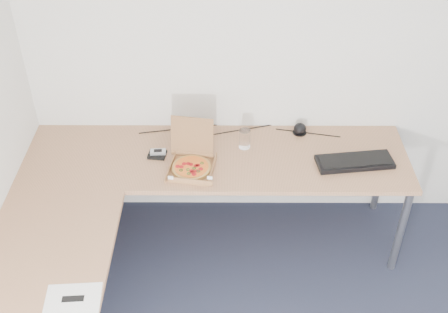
{
  "coord_description": "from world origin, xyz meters",
  "views": [
    {
      "loc": [
        -0.44,
        -1.51,
        2.99
      ],
      "look_at": [
        -0.45,
        1.28,
        0.82
      ],
      "focal_mm": 45.41,
      "sensor_mm": 36.0,
      "label": 1
    }
  ],
  "objects_px": {
    "drinking_glass": "(245,139)",
    "wallet": "(157,154)",
    "pizza_box": "(192,164)",
    "desk": "(161,204)",
    "keyboard": "(355,162)"
  },
  "relations": [
    {
      "from": "keyboard",
      "to": "pizza_box",
      "type": "bearing_deg",
      "value": 175.62
    },
    {
      "from": "keyboard",
      "to": "wallet",
      "type": "relative_size",
      "value": 4.3
    },
    {
      "from": "drinking_glass",
      "to": "wallet",
      "type": "bearing_deg",
      "value": -170.29
    },
    {
      "from": "pizza_box",
      "to": "desk",
      "type": "bearing_deg",
      "value": -110.36
    },
    {
      "from": "pizza_box",
      "to": "drinking_glass",
      "type": "xyz_separation_m",
      "value": [
        0.34,
        0.23,
        0.03
      ]
    },
    {
      "from": "drinking_glass",
      "to": "wallet",
      "type": "relative_size",
      "value": 1.18
    },
    {
      "from": "pizza_box",
      "to": "wallet",
      "type": "relative_size",
      "value": 2.83
    },
    {
      "from": "drinking_glass",
      "to": "pizza_box",
      "type": "bearing_deg",
      "value": -145.97
    },
    {
      "from": "wallet",
      "to": "pizza_box",
      "type": "bearing_deg",
      "value": -21.44
    },
    {
      "from": "drinking_glass",
      "to": "keyboard",
      "type": "height_order",
      "value": "drinking_glass"
    },
    {
      "from": "pizza_box",
      "to": "wallet",
      "type": "distance_m",
      "value": 0.27
    },
    {
      "from": "desk",
      "to": "keyboard",
      "type": "xyz_separation_m",
      "value": [
        1.21,
        0.35,
        0.04
      ]
    },
    {
      "from": "desk",
      "to": "keyboard",
      "type": "relative_size",
      "value": 5.13
    },
    {
      "from": "drinking_glass",
      "to": "wallet",
      "type": "height_order",
      "value": "drinking_glass"
    },
    {
      "from": "desk",
      "to": "pizza_box",
      "type": "distance_m",
      "value": 0.35
    }
  ]
}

